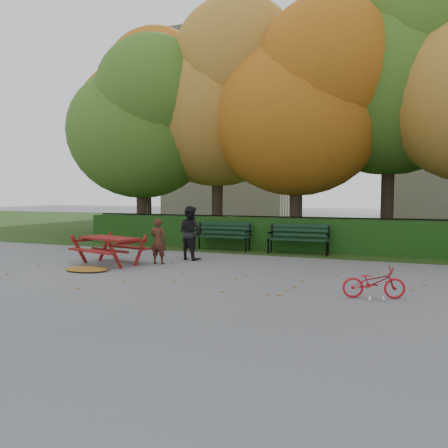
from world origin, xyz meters
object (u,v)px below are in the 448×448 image
(tree_a, at_px, (145,121))
(adult, at_px, (190,233))
(child, at_px, (158,241))
(bench_left, at_px, (223,234))
(tree_f, at_px, (150,111))
(tree_c, at_px, (306,104))
(picnic_table, at_px, (109,243))
(bicycle, at_px, (374,282))
(bench_right, at_px, (299,236))
(tree_d, at_px, (402,70))
(tree_b, at_px, (223,99))

(tree_a, distance_m, adult, 6.69)
(tree_a, bearing_deg, child, -56.25)
(adult, bearing_deg, bench_left, -76.09)
(tree_f, bearing_deg, bench_left, -43.51)
(tree_c, xyz_separation_m, child, (-2.70, -5.35, -4.24))
(child, bearing_deg, tree_a, -62.69)
(picnic_table, height_order, adult, adult)
(child, bearing_deg, bicycle, 153.66)
(tree_a, bearing_deg, bench_right, -16.61)
(bench_right, height_order, picnic_table, bench_right)
(bicycle, bearing_deg, child, 55.03)
(tree_f, height_order, bicycle, tree_f)
(bench_left, bearing_deg, adult, -93.45)
(bench_right, relative_size, adult, 1.24)
(tree_f, height_order, adult, tree_f)
(child, bearing_deg, tree_d, -137.40)
(tree_a, relative_size, tree_f, 0.81)
(child, relative_size, adult, 0.80)
(picnic_table, relative_size, child, 1.64)
(tree_d, distance_m, tree_f, 11.20)
(tree_d, xyz_separation_m, adult, (-5.31, -5.67, -5.26))
(tree_a, distance_m, tree_b, 3.11)
(tree_f, xyz_separation_m, bench_left, (5.83, -5.54, -5.17))
(tree_c, bearing_deg, adult, -117.20)
(tree_d, bearing_deg, bench_right, -128.23)
(tree_a, distance_m, tree_f, 4.31)
(bench_right, bearing_deg, tree_a, 163.39)
(tree_d, xyz_separation_m, bench_left, (-5.18, -3.53, -5.46))
(bicycle, bearing_deg, bench_right, 9.41)
(tree_d, xyz_separation_m, tree_f, (-11.01, 2.01, -0.29))
(bicycle, bearing_deg, bench_left, 28.04)
(tree_b, height_order, bicycle, tree_b)
(adult, bearing_deg, tree_f, -36.05)
(tree_b, relative_size, bench_right, 4.88)
(child, bearing_deg, tree_c, -123.23)
(tree_d, height_order, adult, tree_d)
(tree_a, relative_size, tree_d, 0.78)
(adult, xyz_separation_m, bicycle, (4.80, -2.84, -0.45))
(tree_b, relative_size, bench_left, 4.88)
(tree_f, height_order, bench_right, tree_f)
(bench_right, distance_m, adult, 3.32)
(tree_c, bearing_deg, child, -116.79)
(adult, bearing_deg, tree_c, -99.84)
(tree_c, xyz_separation_m, bicycle, (2.54, -7.25, -4.55))
(child, bearing_deg, tree_b, -91.08)
(tree_a, xyz_separation_m, tree_c, (6.02, 0.38, 0.30))
(bench_left, height_order, picnic_table, bench_left)
(picnic_table, distance_m, adult, 2.13)
(tree_c, relative_size, tree_f, 0.87)
(adult, distance_m, bicycle, 5.60)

